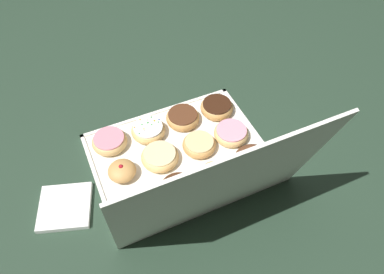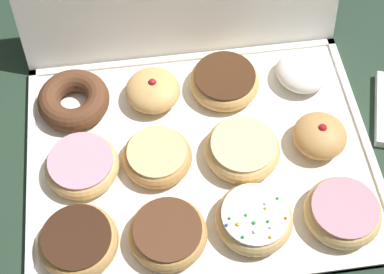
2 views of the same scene
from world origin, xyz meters
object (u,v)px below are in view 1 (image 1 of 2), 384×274
object	(u,v)px
chocolate_frosted_donut_1	(183,117)
sprinkle_donut_2	(148,130)
chocolate_cake_ring_donut_8	(253,160)
jelly_filled_donut_9	(215,174)
chocolate_frosted_donut_10	(178,190)
powdered_filled_donut_11	(134,207)
glazed_ring_donut_5	(199,144)
glazed_ring_donut_6	(160,156)
chocolate_frosted_donut_0	(217,107)
pink_frosted_donut_3	(110,141)
jelly_filled_donut_7	(121,170)
napkin_stack	(65,207)
donut_box	(180,156)
pink_frosted_donut_4	(232,134)

from	to	relation	value
chocolate_frosted_donut_1	sprinkle_donut_2	size ratio (longest dim) A/B	1.00
chocolate_cake_ring_donut_8	jelly_filled_donut_9	distance (m)	0.13
chocolate_frosted_donut_10	powdered_filled_donut_11	distance (m)	0.13
chocolate_frosted_donut_1	sprinkle_donut_2	world-z (taller)	sprinkle_donut_2
glazed_ring_donut_5	glazed_ring_donut_6	distance (m)	0.13
chocolate_frosted_donut_0	jelly_filled_donut_9	bearing A→B (deg)	62.19
glazed_ring_donut_5	chocolate_frosted_donut_10	distance (m)	0.18
chocolate_frosted_donut_0	chocolate_frosted_donut_1	size ratio (longest dim) A/B	1.01
pink_frosted_donut_3	powdered_filled_donut_11	bearing A→B (deg)	89.19
sprinkle_donut_2	jelly_filled_donut_7	bearing A→B (deg)	42.51
chocolate_frosted_donut_0	sprinkle_donut_2	bearing A→B (deg)	0.03
glazed_ring_donut_6	glazed_ring_donut_5	bearing A→B (deg)	178.30
sprinkle_donut_2	pink_frosted_donut_3	size ratio (longest dim) A/B	1.00
jelly_filled_donut_7	chocolate_frosted_donut_10	bearing A→B (deg)	134.01
glazed_ring_donut_6	chocolate_cake_ring_donut_8	world-z (taller)	same
sprinkle_donut_2	glazed_ring_donut_6	distance (m)	0.12
pink_frosted_donut_3	powdered_filled_donut_11	world-z (taller)	powdered_filled_donut_11
sprinkle_donut_2	napkin_stack	world-z (taller)	sprinkle_donut_2
jelly_filled_donut_9	napkin_stack	size ratio (longest dim) A/B	0.63
donut_box	chocolate_frosted_donut_1	world-z (taller)	chocolate_frosted_donut_1
glazed_ring_donut_6	chocolate_frosted_donut_10	xyz separation A→B (m)	(-0.01, 0.13, -0.00)
sprinkle_donut_2	chocolate_cake_ring_donut_8	world-z (taller)	sprinkle_donut_2
chocolate_frosted_donut_1	powdered_filled_donut_11	xyz separation A→B (m)	(0.26, 0.26, 0.00)
donut_box	glazed_ring_donut_5	distance (m)	0.07
chocolate_frosted_donut_0	napkin_stack	world-z (taller)	chocolate_frosted_donut_0
glazed_ring_donut_5	jelly_filled_donut_9	bearing A→B (deg)	87.28
chocolate_frosted_donut_0	glazed_ring_donut_5	distance (m)	0.17
glazed_ring_donut_6	powdered_filled_donut_11	world-z (taller)	powdered_filled_donut_11
donut_box	chocolate_frosted_donut_0	world-z (taller)	chocolate_frosted_donut_0
pink_frosted_donut_3	glazed_ring_donut_6	size ratio (longest dim) A/B	0.96
jelly_filled_donut_7	powdered_filled_donut_11	xyz separation A→B (m)	(0.01, 0.13, -0.00)
donut_box	glazed_ring_donut_5	size ratio (longest dim) A/B	5.00
powdered_filled_donut_11	jelly_filled_donut_7	bearing A→B (deg)	-92.19
donut_box	pink_frosted_donut_3	bearing A→B (deg)	-34.45
chocolate_frosted_donut_1	powdered_filled_donut_11	distance (m)	0.36
pink_frosted_donut_3	jelly_filled_donut_9	bearing A→B (deg)	134.76
glazed_ring_donut_5	jelly_filled_donut_7	world-z (taller)	jelly_filled_donut_7
chocolate_frosted_donut_0	pink_frosted_donut_3	distance (m)	0.38
pink_frosted_donut_3	jelly_filled_donut_7	bearing A→B (deg)	90.69
chocolate_frosted_donut_1	chocolate_frosted_donut_0	bearing A→B (deg)	177.60
donut_box	jelly_filled_donut_9	size ratio (longest dim) A/B	5.93
sprinkle_donut_2	pink_frosted_donut_3	distance (m)	0.13
glazed_ring_donut_6	donut_box	bearing A→B (deg)	174.70
pink_frosted_donut_3	chocolate_frosted_donut_0	bearing A→B (deg)	178.97
pink_frosted_donut_3	chocolate_cake_ring_donut_8	size ratio (longest dim) A/B	0.96
donut_box	powdered_filled_donut_11	world-z (taller)	powdered_filled_donut_11
jelly_filled_donut_7	napkin_stack	xyz separation A→B (m)	(0.18, 0.04, -0.03)
pink_frosted_donut_4	jelly_filled_donut_7	world-z (taller)	jelly_filled_donut_7
chocolate_frosted_donut_1	pink_frosted_donut_4	world-z (taller)	chocolate_frosted_donut_1
donut_box	sprinkle_donut_2	size ratio (longest dim) A/B	4.80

